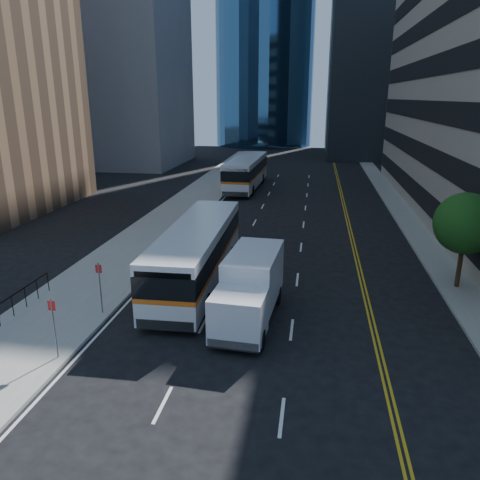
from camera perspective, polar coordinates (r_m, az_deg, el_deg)
The scene contains 8 objects.
ground at distance 19.54m, azimuth 4.49°, elevation -13.43°, with size 160.00×160.00×0.00m, color black.
sidewalk_west at distance 44.50m, azimuth -6.39°, elevation 4.22°, with size 5.00×90.00×0.15m, color gray.
sidewalk_east at distance 43.65m, azimuth 19.18°, elevation 3.12°, with size 2.00×90.00×0.15m, color gray.
midrise_west at distance 75.11m, azimuth -14.98°, elevation 22.37°, with size 18.00×18.00×35.00m, color gray.
street_tree at distance 26.75m, azimuth 25.81°, elevation 1.81°, with size 3.20×3.20×5.10m.
bus_front at distance 25.61m, azimuth -5.23°, elevation -1.48°, with size 3.01×12.70×3.26m.
bus_rear at distance 52.84m, azimuth 0.77°, elevation 8.34°, with size 3.26×13.30×3.41m.
box_truck at distance 21.28m, azimuth 1.22°, elevation -5.84°, with size 2.62×6.52×3.06m.
Camera 1 is at (1.18, -16.80, 9.91)m, focal length 35.00 mm.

